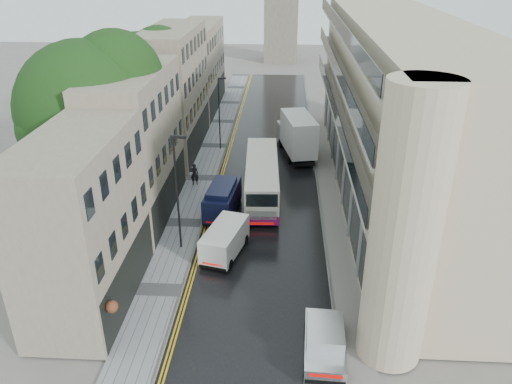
# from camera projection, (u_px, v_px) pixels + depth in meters

# --- Properties ---
(road) EXTENTS (9.00, 85.00, 0.02)m
(road) POSITION_uv_depth(u_px,v_px,m) (266.00, 180.00, 44.89)
(road) COLOR black
(road) RESTS_ON ground
(left_sidewalk) EXTENTS (2.70, 85.00, 0.12)m
(left_sidewalk) POSITION_uv_depth(u_px,v_px,m) (202.00, 178.00, 45.17)
(left_sidewalk) COLOR gray
(left_sidewalk) RESTS_ON ground
(right_sidewalk) EXTENTS (1.80, 85.00, 0.12)m
(right_sidewalk) POSITION_uv_depth(u_px,v_px,m) (327.00, 181.00, 44.59)
(right_sidewalk) COLOR slate
(right_sidewalk) RESTS_ON ground
(old_shop_row) EXTENTS (4.50, 56.00, 12.00)m
(old_shop_row) POSITION_uv_depth(u_px,v_px,m) (164.00, 106.00, 45.01)
(old_shop_row) COLOR gray
(old_shop_row) RESTS_ON ground
(modern_block) EXTENTS (8.00, 40.00, 14.00)m
(modern_block) POSITION_uv_depth(u_px,v_px,m) (395.00, 112.00, 39.96)
(modern_block) COLOR tan
(modern_block) RESTS_ON ground
(tree_near) EXTENTS (10.56, 10.56, 13.89)m
(tree_near) POSITION_uv_depth(u_px,v_px,m) (90.00, 131.00, 35.77)
(tree_near) COLOR black
(tree_near) RESTS_ON ground
(tree_far) EXTENTS (9.24, 9.24, 12.46)m
(tree_far) POSITION_uv_depth(u_px,v_px,m) (142.00, 94.00, 47.75)
(tree_far) COLOR black
(tree_far) RESTS_ON ground
(cream_bus) EXTENTS (3.08, 11.45, 3.09)m
(cream_bus) POSITION_uv_depth(u_px,v_px,m) (247.00, 195.00, 38.61)
(cream_bus) COLOR silver
(cream_bus) RESTS_ON road
(white_lorry) EXTENTS (4.12, 8.58, 4.33)m
(white_lorry) POSITION_uv_depth(u_px,v_px,m) (289.00, 142.00, 47.51)
(white_lorry) COLOR silver
(white_lorry) RESTS_ON road
(silver_hatchback) EXTENTS (2.23, 4.69, 1.72)m
(silver_hatchback) POSITION_uv_depth(u_px,v_px,m) (306.00, 363.00, 23.84)
(silver_hatchback) COLOR silver
(silver_hatchback) RESTS_ON road
(white_van) EXTENTS (3.05, 4.96, 2.09)m
(white_van) POSITION_uv_depth(u_px,v_px,m) (203.00, 251.00, 32.42)
(white_van) COLOR white
(white_van) RESTS_ON road
(navy_van) EXTENTS (2.56, 5.31, 2.61)m
(navy_van) POSITION_uv_depth(u_px,v_px,m) (205.00, 208.00, 37.20)
(navy_van) COLOR black
(navy_van) RESTS_ON road
(pedestrian) EXTENTS (0.78, 0.58, 1.96)m
(pedestrian) POSITION_uv_depth(u_px,v_px,m) (194.00, 174.00, 43.40)
(pedestrian) COLOR black
(pedestrian) RESTS_ON left_sidewalk
(lamp_post_near) EXTENTS (0.93, 0.28, 8.11)m
(lamp_post_near) POSITION_uv_depth(u_px,v_px,m) (177.00, 194.00, 32.84)
(lamp_post_near) COLOR black
(lamp_post_near) RESTS_ON left_sidewalk
(lamp_post_far) EXTENTS (0.84, 0.34, 7.33)m
(lamp_post_far) POSITION_uv_depth(u_px,v_px,m) (219.00, 114.00, 50.21)
(lamp_post_far) COLOR black
(lamp_post_far) RESTS_ON left_sidewalk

